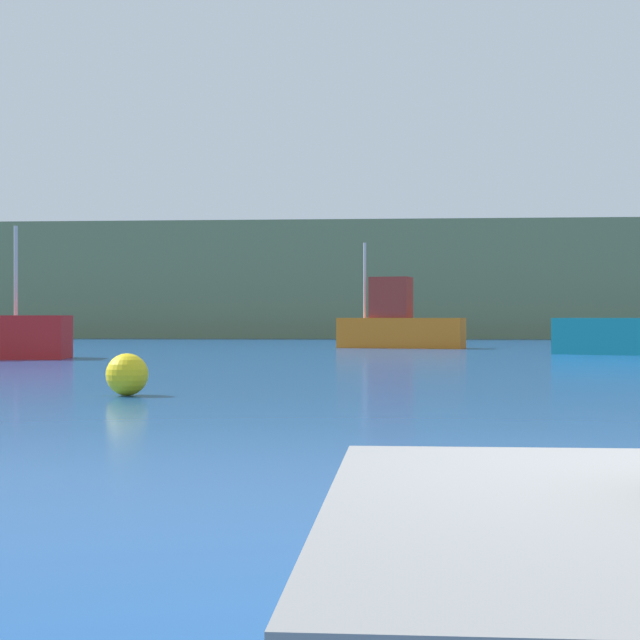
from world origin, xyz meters
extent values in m
cube|color=#6B7A51|center=(0.00, 64.68, 3.48)|extent=(140.00, 10.75, 6.95)
cube|color=orange|center=(-1.48, 41.36, 0.62)|extent=(5.36, 2.54, 1.25)
cube|color=maroon|center=(-1.90, 41.46, 2.09)|extent=(1.84, 1.55, 1.69)
cylinder|color=#B2B2B2|center=(-2.99, 41.70, 2.81)|extent=(0.12, 0.12, 3.14)
cylinder|color=#B2B2B2|center=(-13.32, 29.16, 2.73)|extent=(0.12, 0.12, 2.78)
sphere|color=yellow|center=(-5.81, 13.90, 0.35)|extent=(0.70, 0.70, 0.70)
camera|label=1|loc=(-1.18, -3.78, 1.31)|focal=61.28mm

